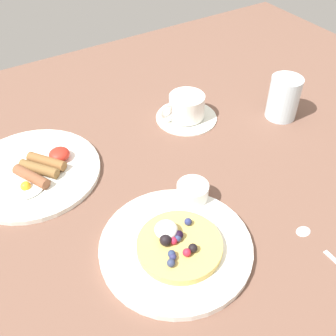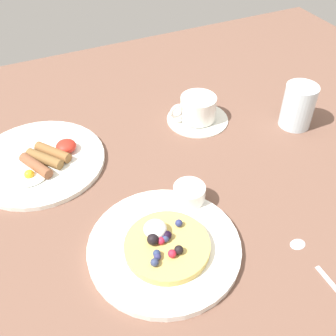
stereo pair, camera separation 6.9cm
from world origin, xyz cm
name	(u,v)px [view 1 (the left image)]	position (x,y,z in cm)	size (l,w,h in cm)	color
ground_plane	(164,185)	(0.00, 0.00, -1.50)	(167.71, 125.12, 3.00)	brown
pancake_plate	(176,247)	(-7.16, -15.63, 0.69)	(25.94, 25.94, 1.38)	white
pancake_with_berries	(178,244)	(-7.23, -16.36, 2.41)	(14.29, 14.29, 3.77)	#D3B45A
syrup_ramekin	(193,191)	(1.44, -8.02, 2.96)	(5.96, 5.96, 3.06)	white
breakfast_plate	(33,172)	(-21.78, 15.62, 0.54)	(27.39, 27.39, 1.07)	white
fried_breakfast	(42,169)	(-20.19, 13.87, 2.05)	(14.51, 11.54, 2.56)	brown
coffee_saucer	(186,117)	(15.80, 15.32, 0.34)	(14.59, 14.59, 0.68)	white
coffee_cup	(186,106)	(15.65, 15.33, 3.55)	(11.34, 8.38, 5.54)	white
teaspoon	(320,246)	(14.12, -28.24, 0.24)	(2.86, 16.00, 0.60)	silver
water_glass	(284,98)	(35.56, 4.11, 5.11)	(7.29, 7.29, 10.23)	silver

